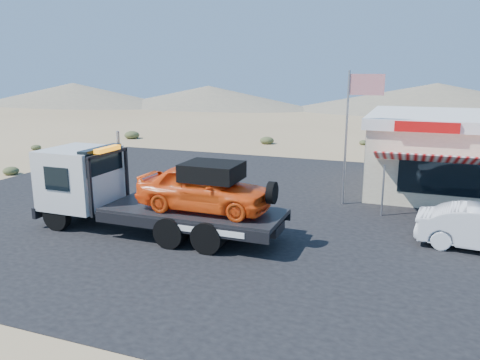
{
  "coord_description": "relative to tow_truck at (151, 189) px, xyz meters",
  "views": [
    {
      "loc": [
        7.6,
        -16.52,
        6.03
      ],
      "look_at": [
        0.8,
        1.45,
        1.5
      ],
      "focal_mm": 35.0,
      "sensor_mm": 36.0,
      "label": 1
    }
  ],
  "objects": [
    {
      "name": "asphalt_lot",
      "position": [
        3.5,
        4.9,
        -1.69
      ],
      "size": [
        32.0,
        24.0,
        0.02
      ],
      "primitive_type": "cube",
      "color": "black",
      "rests_on": "ground"
    },
    {
      "name": "distant_hills",
      "position": [
        -8.27,
        57.05,
        0.19
      ],
      "size": [
        126.0,
        48.0,
        4.2
      ],
      "color": "#726B59",
      "rests_on": "ground"
    },
    {
      "name": "ground",
      "position": [
        1.5,
        1.9,
        -1.7
      ],
      "size": [
        120.0,
        120.0,
        0.0
      ],
      "primitive_type": "plane",
      "color": "#907452",
      "rests_on": "ground"
    },
    {
      "name": "jerky_store",
      "position": [
        12.0,
        10.88,
        0.29
      ],
      "size": [
        10.4,
        9.97,
        3.9
      ],
      "color": "beige",
      "rests_on": "asphalt_lot"
    },
    {
      "name": "tow_truck",
      "position": [
        0.0,
        0.0,
        0.0
      ],
      "size": [
        9.45,
        2.8,
        3.16
      ],
      "color": "black",
      "rests_on": "asphalt_lot"
    },
    {
      "name": "desert_scrub",
      "position": [
        -12.67,
        11.77,
        -1.4
      ],
      "size": [
        26.71,
        30.24,
        0.72
      ],
      "color": "#3E4525",
      "rests_on": "ground"
    },
    {
      "name": "flagpole",
      "position": [
        6.43,
        6.4,
        2.06
      ],
      "size": [
        1.55,
        0.1,
        6.0
      ],
      "color": "#99999E",
      "rests_on": "asphalt_lot"
    }
  ]
}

